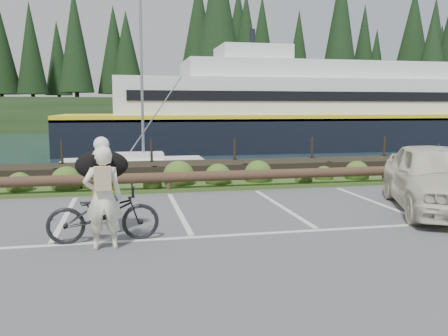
{
  "coord_description": "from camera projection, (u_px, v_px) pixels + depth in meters",
  "views": [
    {
      "loc": [
        -1.24,
        -9.2,
        2.48
      ],
      "look_at": [
        1.0,
        1.4,
        1.1
      ],
      "focal_mm": 38.0,
      "sensor_mm": 36.0,
      "label": 1
    }
  ],
  "objects": [
    {
      "name": "dog",
      "position": [
        102.0,
        165.0,
        9.28
      ],
      "size": [
        0.55,
        1.05,
        0.59
      ],
      "primitive_type": "ellipsoid",
      "rotation": [
        0.0,
        0.0,
        1.62
      ],
      "color": "black",
      "rests_on": "bicycle"
    },
    {
      "name": "log_rail",
      "position": [
        168.0,
        192.0,
        13.96
      ],
      "size": [
        32.0,
        0.3,
        0.6
      ],
      "primitive_type": null,
      "color": "#443021",
      "rests_on": "ground"
    },
    {
      "name": "bicycle",
      "position": [
        104.0,
        214.0,
        8.76
      ],
      "size": [
        2.06,
        0.81,
        1.07
      ],
      "primitive_type": "imported",
      "rotation": [
        0.0,
        0.0,
        1.62
      ],
      "color": "black",
      "rests_on": "ground"
    },
    {
      "name": "harbor_backdrop",
      "position": [
        133.0,
        121.0,
        85.78
      ],
      "size": [
        170.0,
        160.0,
        30.0
      ],
      "color": "#172E38",
      "rests_on": "ground"
    },
    {
      "name": "vegetation_strip",
      "position": [
        166.0,
        187.0,
        14.63
      ],
      "size": [
        34.0,
        1.6,
        0.1
      ],
      "primitive_type": "cube",
      "color": "#3D5B21",
      "rests_on": "ground"
    },
    {
      "name": "cyclist",
      "position": [
        103.0,
        198.0,
        8.26
      ],
      "size": [
        0.69,
        0.47,
        1.84
      ],
      "primitive_type": "imported",
      "rotation": [
        0.0,
        0.0,
        3.19
      ],
      "color": "white",
      "rests_on": "ground"
    },
    {
      "name": "ground",
      "position": [
        190.0,
        232.0,
        9.49
      ],
      "size": [
        72.0,
        72.0,
        0.0
      ],
      "primitive_type": "plane",
      "color": "#4E4E50"
    },
    {
      "name": "parked_car",
      "position": [
        436.0,
        177.0,
        11.4
      ],
      "size": [
        3.59,
        5.2,
        1.64
      ],
      "primitive_type": "imported",
      "rotation": [
        0.0,
        0.0,
        -0.38
      ],
      "color": "beige",
      "rests_on": "ground"
    }
  ]
}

